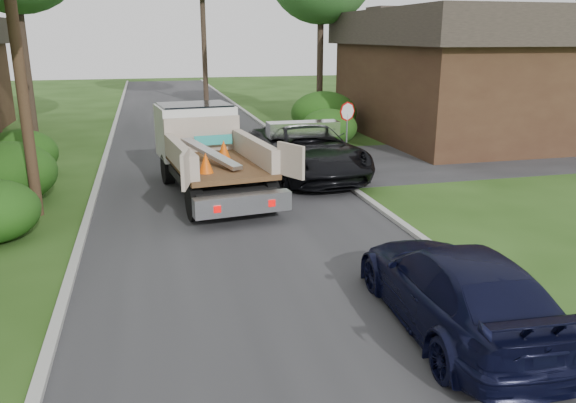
# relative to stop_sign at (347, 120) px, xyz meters

# --- Properties ---
(ground) EXTENTS (120.00, 120.00, 0.00)m
(ground) POSITION_rel_stop_sign_xyz_m (-5.20, -9.00, -1.78)
(ground) COLOR #224012
(ground) RESTS_ON ground
(road) EXTENTS (8.00, 90.00, 0.02)m
(road) POSITION_rel_stop_sign_xyz_m (-5.20, 1.00, -1.77)
(road) COLOR #28282B
(road) RESTS_ON ground
(side_street) EXTENTS (16.00, 7.00, 0.02)m
(side_street) POSITION_rel_stop_sign_xyz_m (6.80, 0.00, -1.77)
(side_street) COLOR #28282B
(side_street) RESTS_ON ground
(curb_left) EXTENTS (0.20, 90.00, 0.12)m
(curb_left) POSITION_rel_stop_sign_xyz_m (-9.30, 1.00, -1.72)
(curb_left) COLOR #9E9E99
(curb_left) RESTS_ON ground
(curb_right) EXTENTS (0.20, 90.00, 0.12)m
(curb_right) POSITION_rel_stop_sign_xyz_m (-1.10, 1.00, -1.72)
(curb_right) COLOR #9E9E99
(curb_right) RESTS_ON ground
(stop_sign) EXTENTS (0.71, 0.32, 2.48)m
(stop_sign) POSITION_rel_stop_sign_xyz_m (0.00, 0.00, 0.00)
(stop_sign) COLOR slate
(stop_sign) RESTS_ON ground
(utility_pole) EXTENTS (2.42, 1.25, 10.00)m
(utility_pole) POSITION_rel_stop_sign_xyz_m (-10.68, -4.02, 3.40)
(utility_pole) COLOR #382619
(utility_pole) RESTS_ON ground
(house_right) EXTENTS (9.72, 12.96, 6.20)m
(house_right) POSITION_rel_stop_sign_xyz_m (7.80, 5.00, 1.38)
(house_right) COLOR #3C2418
(house_right) RESTS_ON ground
(hedge_left_b) EXTENTS (2.86, 2.86, 1.87)m
(hedge_left_b) POSITION_rel_stop_sign_xyz_m (-11.70, -2.50, -0.84)
(hedge_left_b) COLOR #12450F
(hedge_left_b) RESTS_ON ground
(hedge_left_c) EXTENTS (2.60, 2.60, 1.70)m
(hedge_left_c) POSITION_rel_stop_sign_xyz_m (-12.00, 1.00, -0.93)
(hedge_left_c) COLOR #12450F
(hedge_left_c) RESTS_ON ground
(hedge_right_a) EXTENTS (2.60, 2.60, 1.70)m
(hedge_right_a) POSITION_rel_stop_sign_xyz_m (0.60, 4.00, -0.93)
(hedge_right_a) COLOR #12450F
(hedge_right_a) RESTS_ON ground
(hedge_right_b) EXTENTS (3.38, 3.38, 2.21)m
(hedge_right_b) POSITION_rel_stop_sign_xyz_m (1.30, 7.00, -0.67)
(hedge_right_b) COLOR #12450F
(hedge_right_b) RESTS_ON ground
(flatbed_truck) EXTENTS (3.72, 7.30, 2.65)m
(flatbed_truck) POSITION_rel_stop_sign_xyz_m (-5.75, -2.12, -0.33)
(flatbed_truck) COLOR black
(flatbed_truck) RESTS_ON ground
(black_pickup) EXTENTS (3.48, 6.85, 1.85)m
(black_pickup) POSITION_rel_stop_sign_xyz_m (-2.00, -1.26, -0.85)
(black_pickup) COLOR black
(black_pickup) RESTS_ON ground
(navy_suv) EXTENTS (2.41, 5.27, 1.50)m
(navy_suv) POSITION_rel_stop_sign_xyz_m (-2.60, -12.69, -1.03)
(navy_suv) COLOR black
(navy_suv) RESTS_ON ground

